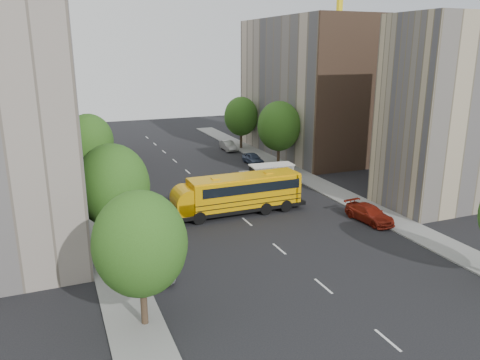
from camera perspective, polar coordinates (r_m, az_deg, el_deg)
ground at (r=41.38m, az=-0.23°, el=-4.20°), size 120.00×120.00×0.00m
sidewalk_left at (r=43.50m, az=-17.01°, el=-3.83°), size 3.00×80.00×0.12m
sidewalk_right at (r=50.64m, az=9.76°, el=-0.61°), size 3.00×80.00×0.12m
lane_markings at (r=50.33m, az=-4.51°, el=-0.59°), size 0.15×64.00×0.01m
building_left_cream at (r=42.39m, az=-27.09°, el=8.47°), size 10.00×26.00×20.00m
building_left_redbrick at (r=64.59m, az=-25.37°, el=7.47°), size 10.00×15.00×13.00m
building_right_near at (r=45.71m, az=23.67°, el=7.38°), size 10.00×7.00×17.00m
building_right_far at (r=65.04m, az=8.02°, el=11.08°), size 10.00×22.00×18.00m
building_right_sidewall at (r=55.84m, az=13.76°, el=10.05°), size 10.10×0.30×18.00m
street_tree_0 at (r=24.27m, az=-12.07°, el=-7.61°), size 4.80×4.80×7.41m
street_tree_1 at (r=33.53m, az=-15.26°, el=-0.69°), size 5.12×5.12×7.90m
street_tree_2 at (r=51.03m, az=-17.92°, el=4.49°), size 4.99×4.99×7.71m
street_tree_4 at (r=56.94m, az=4.77°, el=6.56°), size 5.25×5.25×8.10m
street_tree_5 at (r=67.78m, az=0.13°, el=7.76°), size 4.86×4.86×7.51m
school_bus at (r=40.95m, az=-0.51°, el=-1.55°), size 12.39×3.13×3.49m
safari_truck at (r=49.07m, az=3.36°, el=0.56°), size 5.82×2.46×2.44m
parked_car_0 at (r=31.15m, az=-10.42°, el=-9.84°), size 1.94×4.74×1.61m
parked_car_1 at (r=47.36m, az=-14.52°, el=-1.10°), size 1.72×4.88×1.61m
parked_car_2 at (r=56.30m, az=-16.18°, el=1.43°), size 2.66×5.76×1.60m
parked_car_3 at (r=41.00m, az=15.49°, el=-3.97°), size 2.42×4.95×1.38m
parked_car_4 at (r=59.24m, az=1.60°, el=2.64°), size 1.72×4.06×1.37m
parked_car_5 at (r=67.26m, az=-1.46°, el=4.22°), size 1.60×4.19×1.36m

